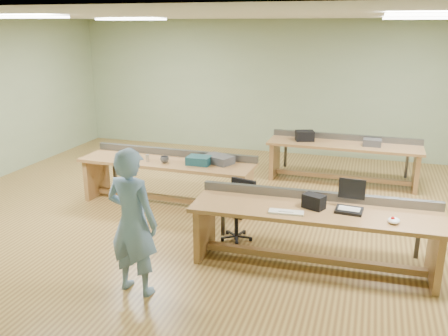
{
  "coord_description": "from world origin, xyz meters",
  "views": [
    {
      "loc": [
        1.86,
        -6.68,
        2.88
      ],
      "look_at": [
        -0.05,
        -0.6,
        0.95
      ],
      "focal_mm": 38.0,
      "sensor_mm": 36.0,
      "label": 1
    }
  ],
  "objects_px": {
    "person": "(133,222)",
    "parts_bin_teal": "(199,160)",
    "drinks_can": "(147,158)",
    "workbench_front": "(314,223)",
    "task_chair": "(238,218)",
    "parts_bin_grey": "(219,159)",
    "laptop_base": "(349,210)",
    "camera_bag": "(314,202)",
    "workbench_back": "(343,153)",
    "workbench_mid": "(168,171)",
    "mug": "(165,160)"
  },
  "relations": [
    {
      "from": "workbench_mid",
      "to": "mug",
      "type": "bearing_deg",
      "value": -80.62
    },
    {
      "from": "laptop_base",
      "to": "drinks_can",
      "type": "xyz_separation_m",
      "value": [
        -3.24,
        1.23,
        0.04
      ]
    },
    {
      "from": "parts_bin_teal",
      "to": "drinks_can",
      "type": "xyz_separation_m",
      "value": [
        -0.85,
        -0.11,
        -0.01
      ]
    },
    {
      "from": "person",
      "to": "laptop_base",
      "type": "relative_size",
      "value": 5.29
    },
    {
      "from": "camera_bag",
      "to": "parts_bin_grey",
      "type": "height_order",
      "value": "camera_bag"
    },
    {
      "from": "task_chair",
      "to": "workbench_front",
      "type": "bearing_deg",
      "value": -7.78
    },
    {
      "from": "mug",
      "to": "parts_bin_teal",
      "type": "bearing_deg",
      "value": 9.45
    },
    {
      "from": "workbench_mid",
      "to": "mug",
      "type": "xyz_separation_m",
      "value": [
        0.02,
        -0.15,
        0.25
      ]
    },
    {
      "from": "camera_bag",
      "to": "task_chair",
      "type": "bearing_deg",
      "value": -178.98
    },
    {
      "from": "workbench_front",
      "to": "drinks_can",
      "type": "xyz_separation_m",
      "value": [
        -2.84,
        1.25,
        0.25
      ]
    },
    {
      "from": "workbench_front",
      "to": "workbench_back",
      "type": "height_order",
      "value": "same"
    },
    {
      "from": "person",
      "to": "task_chair",
      "type": "xyz_separation_m",
      "value": [
        0.72,
        1.66,
        -0.53
      ]
    },
    {
      "from": "camera_bag",
      "to": "task_chair",
      "type": "relative_size",
      "value": 0.3
    },
    {
      "from": "camera_bag",
      "to": "task_chair",
      "type": "xyz_separation_m",
      "value": [
        -1.07,
        0.45,
        -0.53
      ]
    },
    {
      "from": "camera_bag",
      "to": "task_chair",
      "type": "distance_m",
      "value": 1.28
    },
    {
      "from": "workbench_front",
      "to": "workbench_back",
      "type": "relative_size",
      "value": 1.07
    },
    {
      "from": "workbench_front",
      "to": "camera_bag",
      "type": "relative_size",
      "value": 11.86
    },
    {
      "from": "task_chair",
      "to": "parts_bin_grey",
      "type": "bearing_deg",
      "value": 135.47
    },
    {
      "from": "workbench_back",
      "to": "task_chair",
      "type": "height_order",
      "value": "workbench_back"
    },
    {
      "from": "parts_bin_teal",
      "to": "parts_bin_grey",
      "type": "relative_size",
      "value": 0.8
    },
    {
      "from": "task_chair",
      "to": "parts_bin_teal",
      "type": "height_order",
      "value": "parts_bin_teal"
    },
    {
      "from": "workbench_back",
      "to": "person",
      "type": "xyz_separation_m",
      "value": [
        -1.92,
        -4.67,
        0.28
      ]
    },
    {
      "from": "workbench_back",
      "to": "mug",
      "type": "xyz_separation_m",
      "value": [
        -2.66,
        -2.2,
        0.25
      ]
    },
    {
      "from": "workbench_front",
      "to": "workbench_mid",
      "type": "xyz_separation_m",
      "value": [
        -2.57,
        1.41,
        -0.0
      ]
    },
    {
      "from": "parts_bin_grey",
      "to": "mug",
      "type": "xyz_separation_m",
      "value": [
        -0.83,
        -0.25,
        -0.01
      ]
    },
    {
      "from": "camera_bag",
      "to": "mug",
      "type": "relative_size",
      "value": 1.87
    },
    {
      "from": "camera_bag",
      "to": "drinks_can",
      "type": "height_order",
      "value": "camera_bag"
    },
    {
      "from": "camera_bag",
      "to": "parts_bin_grey",
      "type": "distance_m",
      "value": 2.27
    },
    {
      "from": "workbench_front",
      "to": "camera_bag",
      "type": "xyz_separation_m",
      "value": [
        -0.02,
        0.0,
        0.28
      ]
    },
    {
      "from": "parts_bin_teal",
      "to": "camera_bag",
      "type": "bearing_deg",
      "value": -34.35
    },
    {
      "from": "workbench_front",
      "to": "laptop_base",
      "type": "height_order",
      "value": "workbench_front"
    },
    {
      "from": "workbench_front",
      "to": "person",
      "type": "distance_m",
      "value": 2.19
    },
    {
      "from": "workbench_back",
      "to": "drinks_can",
      "type": "xyz_separation_m",
      "value": [
        -2.96,
        -2.21,
        0.25
      ]
    },
    {
      "from": "workbench_mid",
      "to": "laptop_base",
      "type": "xyz_separation_m",
      "value": [
        2.97,
        -1.4,
        0.21
      ]
    },
    {
      "from": "workbench_back",
      "to": "laptop_base",
      "type": "bearing_deg",
      "value": -84.3
    },
    {
      "from": "person",
      "to": "parts_bin_teal",
      "type": "height_order",
      "value": "person"
    },
    {
      "from": "person",
      "to": "task_chair",
      "type": "bearing_deg",
      "value": -105.02
    },
    {
      "from": "laptop_base",
      "to": "task_chair",
      "type": "height_order",
      "value": "task_chair"
    },
    {
      "from": "drinks_can",
      "to": "workbench_mid",
      "type": "bearing_deg",
      "value": 31.22
    },
    {
      "from": "laptop_base",
      "to": "mug",
      "type": "relative_size",
      "value": 2.32
    },
    {
      "from": "workbench_mid",
      "to": "task_chair",
      "type": "bearing_deg",
      "value": -31.75
    },
    {
      "from": "workbench_front",
      "to": "person",
      "type": "relative_size",
      "value": 1.81
    },
    {
      "from": "laptop_base",
      "to": "parts_bin_grey",
      "type": "relative_size",
      "value": 0.69
    },
    {
      "from": "parts_bin_teal",
      "to": "workbench_mid",
      "type": "bearing_deg",
      "value": 173.95
    },
    {
      "from": "workbench_mid",
      "to": "task_chair",
      "type": "relative_size",
      "value": 3.5
    },
    {
      "from": "mug",
      "to": "drinks_can",
      "type": "height_order",
      "value": "drinks_can"
    },
    {
      "from": "drinks_can",
      "to": "workbench_front",
      "type": "bearing_deg",
      "value": -23.66
    },
    {
      "from": "workbench_mid",
      "to": "camera_bag",
      "type": "height_order",
      "value": "camera_bag"
    },
    {
      "from": "camera_bag",
      "to": "drinks_can",
      "type": "relative_size",
      "value": 2.2
    },
    {
      "from": "person",
      "to": "camera_bag",
      "type": "bearing_deg",
      "value": -137.64
    }
  ]
}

